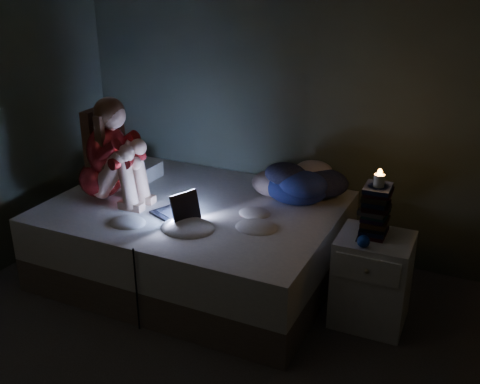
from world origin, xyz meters
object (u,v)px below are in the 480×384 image
Objects in this scene: bed at (195,239)px; laptop at (174,201)px; woman at (99,149)px; candle at (380,176)px; phone at (363,237)px; nightstand at (372,280)px.

laptop reaches higher than bed.
woman reaches higher than laptop.
woman reaches higher than candle.
candle is 0.57× the size of phone.
laptop is 1.44m from candle.
bed is 1.00m from woman.
candle is (2.04, 0.19, 0.05)m from woman.
nightstand is 0.33m from phone.
woman reaches higher than bed.
phone is (1.33, 0.14, -0.06)m from laptop.
phone is (1.31, -0.10, 0.35)m from bed.
candle is (-0.03, 0.04, 0.72)m from nightstand.
bed is 0.47m from laptop.
laptop is 2.35× the size of phone.
bed is at bearing 107.28° from laptop.
bed is 15.14× the size of phone.
nightstand is at bearing 3.13° from woman.
laptop is 4.11× the size of candle.
candle is at bearing 32.78° from laptop.
candle is at bearing -0.42° from bed.
nightstand is 0.72m from candle.
woman is 1.28× the size of nightstand.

